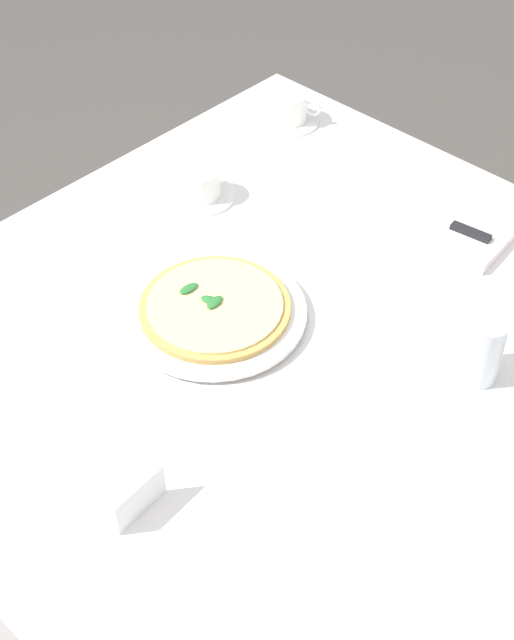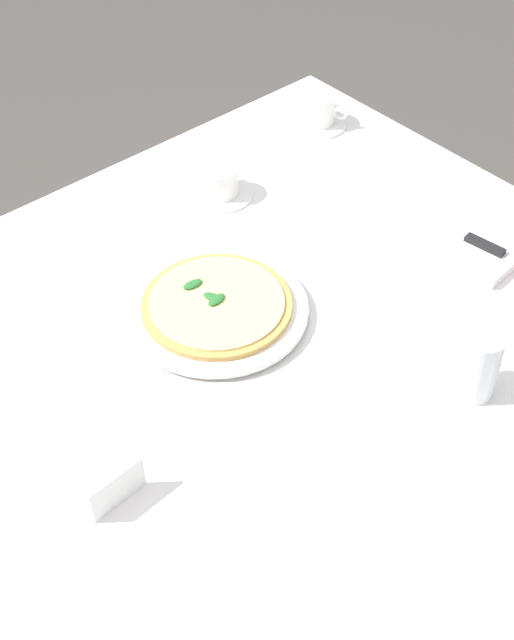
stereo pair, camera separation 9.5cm
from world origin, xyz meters
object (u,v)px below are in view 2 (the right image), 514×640
(pizza_plate, at_px, (217,310))
(napkin_folded, at_px, (460,241))
(coffee_cup_center_back, at_px, (219,182))
(menu_card, at_px, (118,490))
(water_glass_back_corner, at_px, (476,366))
(dinner_knife, at_px, (460,234))
(pizza, at_px, (217,304))
(coffee_cup_near_right, at_px, (318,112))

(pizza_plate, height_order, napkin_folded, napkin_folded)
(coffee_cup_center_back, bearing_deg, menu_card, 129.60)
(water_glass_back_corner, height_order, dinner_knife, water_glass_back_corner)
(pizza, xyz_separation_m, napkin_folded, (-0.15, -0.45, -0.01))
(water_glass_back_corner, bearing_deg, napkin_folded, -47.94)
(coffee_cup_center_back, height_order, menu_card, coffee_cup_center_back)
(coffee_cup_center_back, bearing_deg, napkin_folded, -150.55)
(water_glass_back_corner, distance_m, dinner_knife, 0.35)
(coffee_cup_near_right, relative_size, napkin_folded, 0.56)
(coffee_cup_near_right, bearing_deg, water_glass_back_corner, 153.52)
(water_glass_back_corner, height_order, menu_card, water_glass_back_corner)
(pizza, xyz_separation_m, coffee_cup_center_back, (0.26, -0.22, 0.00))
(pizza, height_order, coffee_cup_near_right, coffee_cup_near_right)
(pizza_plate, xyz_separation_m, menu_card, (-0.20, 0.33, 0.02))
(pizza, xyz_separation_m, water_glass_back_corner, (-0.38, -0.19, 0.03))
(coffee_cup_near_right, height_order, dinner_knife, coffee_cup_near_right)
(coffee_cup_near_right, relative_size, menu_card, 1.44)
(pizza, xyz_separation_m, menu_card, (-0.20, 0.33, 0.01))
(pizza, relative_size, coffee_cup_center_back, 1.92)
(pizza_plate, distance_m, dinner_knife, 0.47)
(napkin_folded, bearing_deg, water_glass_back_corner, 126.79)
(coffee_cup_near_right, xyz_separation_m, menu_card, (-0.51, 0.87, 0.00))
(menu_card, bearing_deg, coffee_cup_center_back, -144.19)
(napkin_folded, bearing_deg, coffee_cup_near_right, -16.07)
(coffee_cup_center_back, distance_m, dinner_knife, 0.46)
(pizza_plate, relative_size, coffee_cup_near_right, 2.34)
(coffee_cup_center_back, xyz_separation_m, menu_card, (-0.46, 0.55, 0.00))
(menu_card, bearing_deg, pizza_plate, -153.07)
(water_glass_back_corner, xyz_separation_m, menu_card, (0.18, 0.52, -0.02))
(napkin_folded, distance_m, menu_card, 0.78)
(pizza, xyz_separation_m, dinner_knife, (-0.15, -0.45, -0.00))
(coffee_cup_near_right, distance_m, menu_card, 1.01)
(coffee_cup_near_right, bearing_deg, menu_card, 120.58)
(pizza, distance_m, napkin_folded, 0.47)
(menu_card, bearing_deg, dinner_knife, -179.93)
(napkin_folded, relative_size, dinner_knife, 1.18)
(water_glass_back_corner, xyz_separation_m, napkin_folded, (0.23, -0.26, -0.04))
(water_glass_back_corner, bearing_deg, coffee_cup_near_right, -26.48)
(coffee_cup_center_back, relative_size, water_glass_back_corner, 1.11)
(napkin_folded, xyz_separation_m, menu_card, (-0.05, 0.78, 0.02))
(coffee_cup_near_right, distance_m, coffee_cup_center_back, 0.32)
(pizza_plate, bearing_deg, napkin_folded, -108.41)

